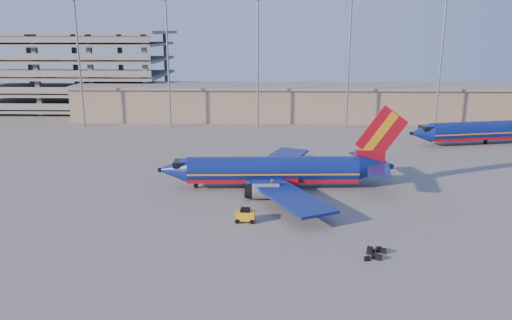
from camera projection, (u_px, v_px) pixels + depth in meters
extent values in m
plane|color=slate|center=(284.00, 191.00, 69.26)|extent=(220.00, 220.00, 0.00)
cube|color=#89735E|center=(319.00, 103.00, 124.02)|extent=(120.00, 15.00, 8.00)
cube|color=slate|center=(320.00, 86.00, 122.95)|extent=(122.00, 16.00, 0.60)
cube|color=slate|center=(61.00, 104.00, 142.46)|extent=(60.00, 30.00, 0.70)
cube|color=slate|center=(60.00, 90.00, 141.40)|extent=(60.00, 30.00, 0.70)
cube|color=slate|center=(59.00, 75.00, 140.33)|extent=(60.00, 30.00, 0.70)
cube|color=slate|center=(57.00, 60.00, 139.27)|extent=(60.00, 30.00, 0.70)
cube|color=slate|center=(56.00, 44.00, 138.21)|extent=(60.00, 30.00, 0.70)
cube|color=slate|center=(54.00, 32.00, 137.40)|extent=(62.00, 32.00, 0.80)
cube|color=slate|center=(76.00, 67.00, 152.62)|extent=(1.20, 1.20, 21.00)
cylinder|color=gray|center=(79.00, 65.00, 111.57)|extent=(0.44, 0.44, 28.00)
cylinder|color=gray|center=(168.00, 65.00, 110.96)|extent=(0.44, 0.44, 28.00)
cylinder|color=gray|center=(258.00, 66.00, 110.34)|extent=(0.44, 0.44, 28.00)
cylinder|color=gray|center=(349.00, 66.00, 109.73)|extent=(0.44, 0.44, 28.00)
cylinder|color=gray|center=(440.00, 66.00, 109.11)|extent=(0.44, 0.44, 28.00)
cylinder|color=navy|center=(273.00, 169.00, 70.03)|extent=(23.87, 4.80, 3.66)
cube|color=#AC0D1A|center=(273.00, 176.00, 70.27)|extent=(23.84, 4.11, 1.29)
cube|color=orange|center=(273.00, 171.00, 70.10)|extent=(23.88, 4.84, 0.22)
cone|color=navy|center=(173.00, 170.00, 69.81)|extent=(4.32, 3.85, 3.66)
cube|color=black|center=(182.00, 163.00, 69.59)|extent=(2.49, 2.68, 0.79)
cone|color=navy|center=(375.00, 167.00, 70.17)|extent=(5.31, 3.90, 3.66)
cube|color=#AC0D1A|center=(370.00, 157.00, 69.82)|extent=(4.17, 0.74, 2.17)
cube|color=#AC0D1A|center=(381.00, 133.00, 68.97)|extent=(7.26, 0.67, 7.89)
cube|color=orange|center=(380.00, 133.00, 68.97)|extent=(4.84, 0.65, 6.19)
cube|color=navy|center=(367.00, 157.00, 73.28)|extent=(4.48, 6.87, 0.22)
cube|color=navy|center=(379.00, 169.00, 66.78)|extent=(3.94, 6.72, 0.22)
cube|color=navy|center=(279.00, 160.00, 78.70)|extent=(10.16, 16.07, 0.35)
cube|color=navy|center=(288.00, 195.00, 61.87)|extent=(11.31, 15.91, 0.35)
cube|color=#AC0D1A|center=(276.00, 179.00, 70.38)|extent=(6.11, 4.14, 0.99)
cylinder|color=gray|center=(263.00, 170.00, 75.37)|extent=(3.65, 2.25, 2.08)
cylinder|color=gray|center=(266.00, 191.00, 65.43)|extent=(3.65, 2.25, 2.08)
cylinder|color=gray|center=(196.00, 184.00, 70.40)|extent=(0.25, 0.25, 1.09)
cylinder|color=black|center=(196.00, 186.00, 70.46)|extent=(0.64, 0.28, 0.63)
cylinder|color=black|center=(282.00, 179.00, 73.11)|extent=(0.86, 0.58, 0.83)
cylinder|color=black|center=(284.00, 190.00, 68.14)|extent=(0.86, 0.58, 0.83)
cylinder|color=navy|center=(487.00, 130.00, 97.17)|extent=(24.05, 8.65, 3.67)
cube|color=#AC0D1A|center=(486.00, 135.00, 97.41)|extent=(23.90, 7.97, 1.29)
cube|color=orange|center=(487.00, 132.00, 97.24)|extent=(24.06, 8.69, 0.22)
cone|color=navy|center=(421.00, 133.00, 94.72)|extent=(4.85, 4.47, 3.67)
cube|color=black|center=(427.00, 128.00, 94.71)|extent=(2.88, 3.03, 0.79)
cylinder|color=black|center=(486.00, 142.00, 97.74)|extent=(0.83, 0.83, 0.89)
cube|color=#EEA815|center=(245.00, 215.00, 57.91)|extent=(2.31, 1.42, 1.07)
cube|color=black|center=(245.00, 210.00, 57.75)|extent=(1.14, 1.24, 0.37)
cylinder|color=black|center=(239.00, 217.00, 58.69)|extent=(0.57, 0.23, 0.55)
cylinder|color=black|center=(237.00, 221.00, 57.56)|extent=(0.57, 0.23, 0.55)
cylinder|color=black|center=(253.00, 218.00, 58.53)|extent=(0.57, 0.23, 0.55)
cylinder|color=black|center=(252.00, 222.00, 57.40)|extent=(0.57, 0.23, 0.55)
cube|color=black|center=(367.00, 259.00, 48.25)|extent=(0.64, 0.43, 0.45)
cube|color=black|center=(374.00, 256.00, 48.86)|extent=(0.53, 0.34, 0.43)
cube|color=black|center=(379.00, 257.00, 48.45)|extent=(0.67, 0.57, 0.52)
cube|color=black|center=(372.00, 251.00, 50.03)|extent=(0.65, 0.57, 0.37)
cube|color=black|center=(369.00, 252.00, 49.69)|extent=(0.65, 0.57, 0.46)
cube|color=black|center=(379.00, 249.00, 50.24)|extent=(0.61, 0.49, 0.51)
cube|color=black|center=(370.00, 249.00, 50.33)|extent=(0.67, 0.60, 0.47)
cube|color=black|center=(384.00, 251.00, 49.83)|extent=(0.60, 0.46, 0.55)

